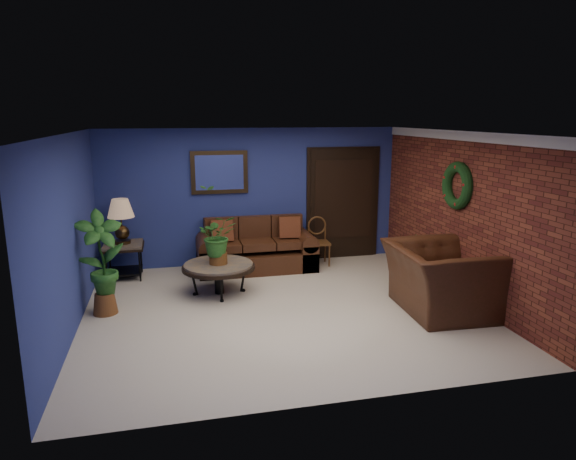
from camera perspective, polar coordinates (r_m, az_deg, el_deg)
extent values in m
plane|color=beige|center=(7.45, -0.66, -8.82)|extent=(5.50, 5.50, 0.00)
cube|color=navy|center=(9.50, -3.96, 3.71)|extent=(5.50, 0.04, 2.50)
cube|color=navy|center=(7.04, -23.11, -0.51)|extent=(0.04, 5.00, 2.50)
cube|color=brown|center=(8.12, 18.61, 1.51)|extent=(0.04, 5.00, 2.50)
cube|color=white|center=(6.93, -0.72, 10.77)|extent=(5.50, 5.00, 0.02)
cube|color=white|center=(7.98, 19.03, 9.85)|extent=(0.03, 5.00, 0.14)
cube|color=#402D16|center=(9.32, -7.63, 6.36)|extent=(1.02, 0.06, 0.77)
cube|color=black|center=(9.93, 6.11, 2.89)|extent=(1.44, 0.06, 2.18)
torus|color=black|center=(8.07, 18.29, 4.70)|extent=(0.16, 0.72, 0.72)
cube|color=#401D12|center=(9.25, -3.52, -3.39)|extent=(2.09, 0.90, 0.34)
cube|color=#401D12|center=(9.48, -3.88, -1.03)|extent=(1.79, 0.25, 0.85)
cube|color=#401D12|center=(9.04, -7.21, -1.77)|extent=(0.58, 0.62, 0.13)
cube|color=#401D12|center=(9.11, -3.48, -1.57)|extent=(0.58, 0.62, 0.13)
cube|color=#401D12|center=(9.23, 0.16, -1.36)|extent=(0.58, 0.62, 0.13)
cube|color=#401D12|center=(9.13, -9.06, -3.31)|extent=(0.30, 0.90, 0.47)
cube|color=#401D12|center=(9.42, 1.85, -2.66)|extent=(0.30, 0.90, 0.47)
cube|color=maroon|center=(9.01, -7.36, -0.11)|extent=(0.38, 0.11, 0.38)
cube|color=maroon|center=(9.21, 0.19, 0.28)|extent=(0.38, 0.11, 0.38)
cylinder|color=#494440|center=(8.02, -7.73, -3.89)|extent=(1.06, 1.06, 0.05)
cylinder|color=black|center=(8.03, -7.73, -4.13)|extent=(1.13, 1.13, 0.05)
cylinder|color=black|center=(8.09, -7.68, -5.53)|extent=(0.14, 0.14, 0.43)
cube|color=#494440|center=(9.11, -17.85, -1.57)|extent=(0.63, 0.63, 0.05)
cube|color=black|center=(9.12, -17.83, -1.81)|extent=(0.67, 0.67, 0.04)
cube|color=black|center=(9.23, -17.66, -4.35)|extent=(0.57, 0.57, 0.03)
cylinder|color=black|center=(8.96, -19.53, -3.86)|extent=(0.03, 0.03, 0.58)
cylinder|color=black|center=(8.91, -16.16, -3.71)|extent=(0.03, 0.03, 0.58)
cylinder|color=black|center=(9.46, -19.20, -2.97)|extent=(0.03, 0.03, 0.58)
cylinder|color=black|center=(9.42, -16.01, -2.82)|extent=(0.03, 0.03, 0.58)
cylinder|color=#402D16|center=(9.10, -17.87, -1.25)|extent=(0.26, 0.26, 0.05)
sphere|color=#402D16|center=(9.07, -17.93, -0.44)|extent=(0.24, 0.24, 0.24)
cylinder|color=#402D16|center=(9.03, -18.02, 0.78)|extent=(0.03, 0.03, 0.31)
cone|color=tan|center=(8.99, -18.11, 2.15)|extent=(0.44, 0.44, 0.31)
cube|color=brown|center=(9.49, 3.45, -1.44)|extent=(0.40, 0.40, 0.04)
torus|color=brown|center=(9.59, 3.23, 0.50)|extent=(0.36, 0.05, 0.36)
cylinder|color=brown|center=(9.36, 2.70, -3.01)|extent=(0.03, 0.03, 0.40)
cylinder|color=brown|center=(9.44, 4.61, -2.91)|extent=(0.03, 0.03, 0.40)
cylinder|color=brown|center=(9.67, 2.28, -2.50)|extent=(0.03, 0.03, 0.40)
cylinder|color=brown|center=(9.74, 4.13, -2.41)|extent=(0.03, 0.03, 0.40)
imported|color=#401D12|center=(7.56, 16.47, -5.25)|extent=(1.33, 1.51, 0.95)
cylinder|color=brown|center=(7.99, -7.76, -3.10)|extent=(0.28, 0.28, 0.18)
imported|color=#174917|center=(7.90, -7.84, -0.60)|extent=(0.61, 0.54, 0.64)
cylinder|color=brown|center=(8.97, 12.91, -4.69)|extent=(0.26, 0.26, 0.20)
imported|color=#174917|center=(8.87, 13.03, -2.42)|extent=(0.36, 0.29, 0.64)
cylinder|color=brown|center=(7.70, -19.66, -7.67)|extent=(0.34, 0.34, 0.30)
imported|color=#174917|center=(7.49, -20.06, -2.56)|extent=(0.75, 0.62, 1.22)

